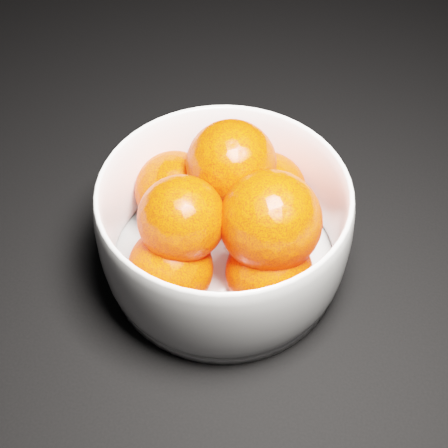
# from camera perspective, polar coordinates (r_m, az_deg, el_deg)

# --- Properties ---
(bowl) EXTENTS (0.20, 0.20, 0.10)m
(bowl) POSITION_cam_1_polar(r_m,az_deg,el_deg) (0.51, -0.00, -0.37)
(bowl) COLOR white
(bowl) RESTS_ON ground
(orange_pile) EXTENTS (0.16, 0.16, 0.11)m
(orange_pile) POSITION_cam_1_polar(r_m,az_deg,el_deg) (0.50, 0.30, 0.88)
(orange_pile) COLOR #FF2C02
(orange_pile) RESTS_ON bowl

